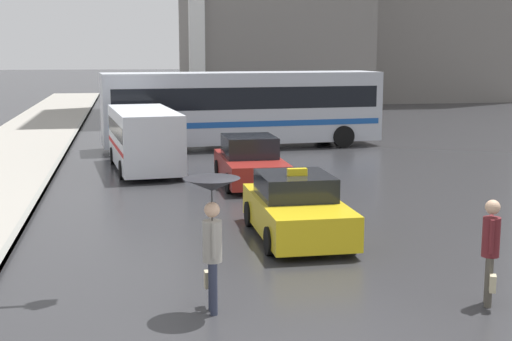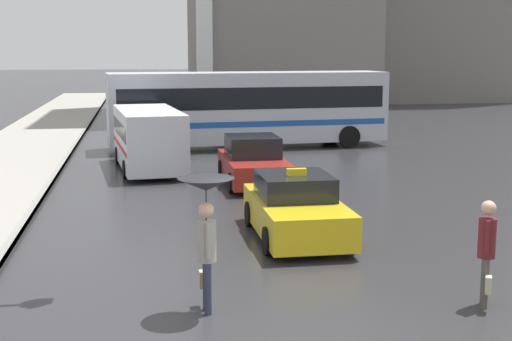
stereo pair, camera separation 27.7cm
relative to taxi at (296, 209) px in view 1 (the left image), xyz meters
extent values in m
plane|color=#2D2D30|center=(-1.07, -5.64, -0.66)|extent=(300.00, 300.00, 0.00)
cube|color=gold|center=(0.00, -0.04, -0.13)|extent=(1.80, 4.04, 0.74)
cube|color=black|center=(0.00, 0.16, 0.51)|extent=(1.58, 1.82, 0.53)
cylinder|color=black|center=(0.85, -1.29, -0.36)|extent=(0.20, 0.60, 0.60)
cylinder|color=black|center=(-0.86, -1.29, -0.36)|extent=(0.20, 0.60, 0.60)
cylinder|color=black|center=(0.85, 1.21, -0.36)|extent=(0.20, 0.60, 0.60)
cylinder|color=black|center=(-0.85, 1.21, -0.36)|extent=(0.20, 0.60, 0.60)
cube|color=yellow|center=(0.00, -0.04, 0.85)|extent=(0.44, 0.16, 0.16)
cube|color=maroon|center=(0.09, 6.57, -0.15)|extent=(1.80, 4.18, 0.70)
cube|color=black|center=(0.09, 6.78, 0.53)|extent=(1.58, 1.88, 0.65)
cylinder|color=black|center=(0.95, 5.28, -0.36)|extent=(0.20, 0.60, 0.60)
cylinder|color=black|center=(-0.76, 5.28, -0.36)|extent=(0.20, 0.60, 0.60)
cylinder|color=black|center=(0.95, 7.87, -0.36)|extent=(0.20, 0.60, 0.60)
cylinder|color=black|center=(-0.76, 7.87, -0.36)|extent=(0.20, 0.60, 0.60)
cube|color=silver|center=(-3.13, 9.89, 0.49)|extent=(2.56, 5.68, 1.97)
cube|color=black|center=(-3.13, 9.89, 0.84)|extent=(2.53, 5.25, 0.51)
cube|color=red|center=(-3.13, 9.89, 0.24)|extent=(2.56, 5.47, 0.14)
cylinder|color=black|center=(-2.01, 8.34, -0.35)|extent=(0.26, 0.65, 0.63)
cylinder|color=black|center=(-3.90, 8.15, -0.35)|extent=(0.26, 0.65, 0.63)
cylinder|color=black|center=(-2.36, 11.63, -0.35)|extent=(0.26, 0.65, 0.63)
cylinder|color=black|center=(-4.25, 11.43, -0.35)|extent=(0.26, 0.65, 0.63)
cube|color=#B2B7C1|center=(1.25, 15.16, 1.10)|extent=(12.15, 3.48, 2.99)
cube|color=black|center=(1.25, 15.16, 1.55)|extent=(11.56, 3.45, 0.91)
cube|color=#194C9E|center=(1.25, 15.16, 0.48)|extent=(11.80, 3.47, 0.24)
cylinder|color=black|center=(5.34, 16.71, -0.18)|extent=(0.98, 0.36, 0.96)
cylinder|color=black|center=(5.53, 14.31, -0.18)|extent=(0.98, 0.36, 0.96)
cylinder|color=black|center=(-2.73, 16.04, -0.18)|extent=(0.98, 0.36, 0.96)
cylinder|color=black|center=(-2.53, 13.65, -0.18)|extent=(0.98, 0.36, 0.96)
cylinder|color=#2D3347|center=(-2.42, -4.45, -0.23)|extent=(0.12, 0.12, 0.85)
cylinder|color=#2D3347|center=(-2.42, -4.23, -0.23)|extent=(0.12, 0.12, 0.85)
cylinder|color=gray|center=(-2.42, -4.34, 0.53)|extent=(0.31, 0.31, 0.68)
sphere|color=#DBAD89|center=(-2.42, -4.34, 1.04)|extent=(0.25, 0.25, 0.25)
cylinder|color=gray|center=(-2.42, -4.54, 0.58)|extent=(0.07, 0.07, 0.57)
cylinder|color=gray|center=(-2.43, -4.15, 0.58)|extent=(0.07, 0.07, 0.57)
cone|color=#232328|center=(-2.42, -4.34, 1.45)|extent=(0.91, 0.91, 0.20)
cylinder|color=black|center=(-2.42, -4.34, 1.11)|extent=(0.02, 0.02, 0.68)
cube|color=#BFB28C|center=(-2.48, -4.07, -0.19)|extent=(0.10, 0.18, 0.28)
cylinder|color=#4C473D|center=(2.17, -4.71, -0.24)|extent=(0.16, 0.16, 0.84)
cylinder|color=#4C473D|center=(2.08, -4.91, -0.24)|extent=(0.16, 0.16, 0.84)
cylinder|color=maroon|center=(2.13, -4.81, 0.51)|extent=(0.38, 0.38, 0.66)
sphere|color=#DBAD89|center=(2.13, -4.81, 1.01)|extent=(0.24, 0.24, 0.24)
cylinder|color=maroon|center=(2.21, -4.65, 0.56)|extent=(0.09, 0.09, 0.56)
cylinder|color=maroon|center=(2.05, -4.98, 0.56)|extent=(0.09, 0.09, 0.56)
cube|color=#BFB28C|center=(2.06, -5.07, -0.20)|extent=(0.17, 0.21, 0.28)
camera|label=1|loc=(-3.70, -15.28, 3.54)|focal=50.00mm
camera|label=2|loc=(-3.43, -15.33, 3.54)|focal=50.00mm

